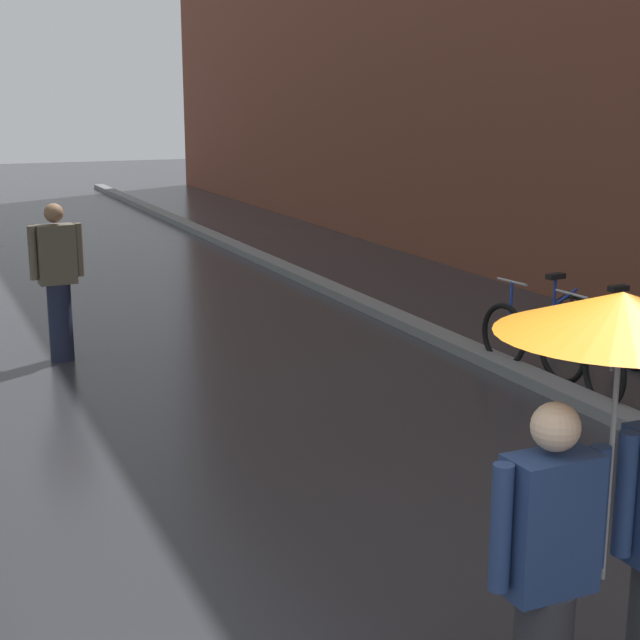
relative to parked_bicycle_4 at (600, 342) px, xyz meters
name	(u,v)px	position (x,y,z in m)	size (l,w,h in m)	color
kerb_strip	(344,294)	(-0.78, 4.66, -0.32)	(0.30, 36.00, 0.12)	slate
parked_bicycle_4	(600,342)	(0.00, 0.00, 0.00)	(1.13, 0.78, 0.96)	black
parked_bicycle_5	(539,327)	(-0.18, 0.81, 0.00)	(1.15, 0.82, 0.96)	black
couple_under_umbrella	(613,459)	(-3.85, -4.66, 1.00)	(1.24, 1.07, 2.11)	#2D2D33
pedestrian_walking_midground	(58,281)	(-5.05, 2.93, 0.52)	(0.59, 0.26, 1.75)	#1E233D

